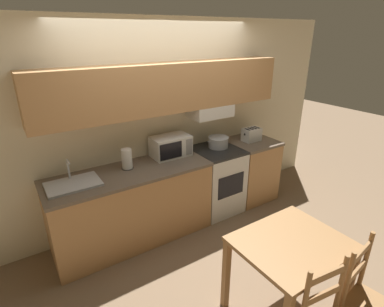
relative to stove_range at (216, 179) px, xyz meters
The scene contains 12 objects.
ground_plane 0.83m from the stove_range, 151.69° to the left, with size 16.00×16.00×0.00m, color #7F664C.
wall_back 1.23m from the stove_range, 155.71° to the left, with size 5.54×0.38×2.55m.
lower_counter_main 1.25m from the stove_range, behind, with size 1.88×0.68×0.91m.
lower_counter_right_stub 0.64m from the stove_range, ahead, with size 0.66×0.68×0.91m.
stove_range is the anchor object (origin of this frame).
cooking_pot 0.54m from the stove_range, 39.30° to the left, with size 0.36×0.28×0.15m.
microwave 0.87m from the stove_range, 167.04° to the left, with size 0.48×0.30×0.26m.
toaster 0.84m from the stove_range, ahead, with size 0.27×0.17×0.19m.
sink_basin 1.92m from the stove_range, behind, with size 0.53×0.36×0.25m.
paper_towel_roll 1.36m from the stove_range, behind, with size 0.14×0.14×0.24m.
dining_table 1.82m from the stove_range, 107.19° to the right, with size 0.89×0.74×0.77m.
chair_right_of_table 2.29m from the stove_range, 96.51° to the right, with size 0.43×0.43×0.94m.
Camera 1 is at (-1.72, -3.29, 2.37)m, focal length 28.00 mm.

